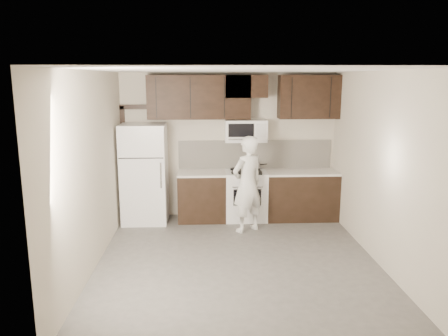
{
  "coord_description": "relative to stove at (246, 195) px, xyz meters",
  "views": [
    {
      "loc": [
        -0.46,
        -5.89,
        2.6
      ],
      "look_at": [
        -0.15,
        0.9,
        1.19
      ],
      "focal_mm": 35.0,
      "sensor_mm": 36.0,
      "label": 1
    }
  ],
  "objects": [
    {
      "name": "microwave",
      "position": [
        -0.0,
        0.12,
        1.19
      ],
      "size": [
        0.76,
        0.42,
        0.4
      ],
      "color": "white",
      "rests_on": "upper_cabinets"
    },
    {
      "name": "refrigerator",
      "position": [
        -1.85,
        -0.05,
        0.44
      ],
      "size": [
        0.8,
        0.76,
        1.8
      ],
      "color": "white",
      "rests_on": "floor"
    },
    {
      "name": "pizza",
      "position": [
        0.07,
        -0.14,
        0.48
      ],
      "size": [
        0.29,
        0.29,
        0.02
      ],
      "primitive_type": "cylinder",
      "rotation": [
        0.0,
        0.0,
        -0.07
      ],
      "color": "beige",
      "rests_on": "baking_tray"
    },
    {
      "name": "ceiling",
      "position": [
        -0.3,
        -1.94,
        2.24
      ],
      "size": [
        4.5,
        4.5,
        0.0
      ],
      "primitive_type": "plane",
      "rotation": [
        3.14,
        0.0,
        0.0
      ],
      "color": "white",
      "rests_on": "back_wall"
    },
    {
      "name": "baking_tray",
      "position": [
        0.07,
        -0.14,
        0.46
      ],
      "size": [
        0.42,
        0.33,
        0.02
      ],
      "primitive_type": "cube",
      "rotation": [
        0.0,
        0.0,
        -0.07
      ],
      "color": "black",
      "rests_on": "counter_run"
    },
    {
      "name": "floor",
      "position": [
        -0.3,
        -1.94,
        -0.46
      ],
      "size": [
        4.5,
        4.5,
        0.0
      ],
      "primitive_type": "plane",
      "color": "#54524F",
      "rests_on": "ground"
    },
    {
      "name": "person",
      "position": [
        -0.04,
        -0.66,
        0.37
      ],
      "size": [
        0.72,
        0.67,
        1.66
      ],
      "primitive_type": "imported",
      "rotation": [
        0.0,
        0.0,
        3.74
      ],
      "color": "silver",
      "rests_on": "floor"
    },
    {
      "name": "backsplash",
      "position": [
        0.2,
        0.3,
        0.72
      ],
      "size": [
        2.9,
        0.02,
        0.54
      ],
      "primitive_type": "cube",
      "color": "silver",
      "rests_on": "counter_run"
    },
    {
      "name": "saucepan",
      "position": [
        0.18,
        0.15,
        0.52
      ],
      "size": [
        0.33,
        0.19,
        0.18
      ],
      "color": "silver",
      "rests_on": "stove"
    },
    {
      "name": "door_trim",
      "position": [
        -2.22,
        0.27,
        0.79
      ],
      "size": [
        0.5,
        0.08,
        2.12
      ],
      "color": "black",
      "rests_on": "floor"
    },
    {
      "name": "counter_run",
      "position": [
        0.3,
        0.0,
        -0.0
      ],
      "size": [
        2.95,
        0.64,
        0.91
      ],
      "color": "black",
      "rests_on": "floor"
    },
    {
      "name": "stove",
      "position": [
        0.0,
        0.0,
        0.0
      ],
      "size": [
        0.76,
        0.66,
        0.94
      ],
      "color": "white",
      "rests_on": "floor"
    },
    {
      "name": "back_wall",
      "position": [
        -0.3,
        0.31,
        0.89
      ],
      "size": [
        4.0,
        0.0,
        4.0
      ],
      "primitive_type": "plane",
      "rotation": [
        1.57,
        0.0,
        0.0
      ],
      "color": "beige",
      "rests_on": "ground"
    },
    {
      "name": "upper_cabinets",
      "position": [
        -0.09,
        0.14,
        1.82
      ],
      "size": [
        3.48,
        0.35,
        0.78
      ],
      "color": "black",
      "rests_on": "back_wall"
    }
  ]
}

